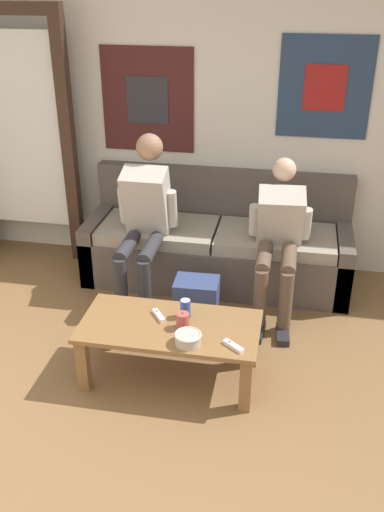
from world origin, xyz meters
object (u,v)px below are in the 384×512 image
(game_controller_near_right, at_px, (159,316))
(coffee_table, at_px, (170,334))
(backpack, at_px, (196,304))
(pillar_candle, at_px, (183,321))
(person_seated_teen, at_px, (279,235))
(drink_can_blue, at_px, (185,308))
(couch, at_px, (217,246))
(game_controller_near_left, at_px, (233,346))
(ceramic_bowl, at_px, (188,338))
(person_seated_adult, at_px, (144,215))

(game_controller_near_right, bearing_deg, coffee_table, -37.97)
(backpack, relative_size, pillar_candle, 3.25)
(person_seated_teen, distance_m, drink_can_blue, 1.04)
(couch, relative_size, pillar_candle, 18.86)
(game_controller_near_left, xyz_separation_m, game_controller_near_right, (-0.50, 0.23, 0.00))
(couch, relative_size, ceramic_bowl, 13.17)
(person_seated_adult, bearing_deg, person_seated_teen, -1.08)
(coffee_table, xyz_separation_m, person_seated_teen, (0.61, 0.99, 0.28))
(ceramic_bowl, relative_size, drink_can_blue, 1.32)
(backpack, height_order, game_controller_near_right, game_controller_near_right)
(coffee_table, relative_size, person_seated_adult, 0.89)
(person_seated_adult, distance_m, game_controller_near_right, 1.04)
(couch, bearing_deg, person_seated_adult, -145.64)
(couch, distance_m, backpack, 0.77)
(ceramic_bowl, distance_m, game_controller_near_left, 0.27)
(person_seated_adult, height_order, pillar_candle, person_seated_adult)
(couch, height_order, backpack, couch)
(coffee_table, xyz_separation_m, drink_can_blue, (0.08, 0.10, 0.13))
(couch, distance_m, drink_can_blue, 1.27)
(pillar_candle, xyz_separation_m, game_controller_near_left, (0.33, -0.15, -0.04))
(ceramic_bowl, distance_m, game_controller_near_right, 0.34)
(pillar_candle, bearing_deg, game_controller_near_right, 153.44)
(coffee_table, relative_size, ceramic_bowl, 6.82)
(couch, relative_size, backpack, 5.81)
(backpack, distance_m, drink_can_blue, 0.58)
(ceramic_bowl, distance_m, pillar_candle, 0.17)
(couch, xyz_separation_m, backpack, (-0.04, -0.76, -0.11))
(coffee_table, distance_m, backpack, 0.63)
(couch, bearing_deg, coffee_table, -94.23)
(pillar_candle, distance_m, drink_can_blue, 0.12)
(backpack, height_order, pillar_candle, pillar_candle)
(ceramic_bowl, xyz_separation_m, game_controller_near_right, (-0.24, 0.24, -0.03))
(drink_can_blue, xyz_separation_m, game_controller_near_right, (-0.17, -0.04, -0.05))
(pillar_candle, relative_size, game_controller_near_left, 0.85)
(ceramic_bowl, bearing_deg, person_seated_teen, 68.53)
(ceramic_bowl, bearing_deg, couch, 91.80)
(game_controller_near_right, bearing_deg, drink_can_blue, 12.18)
(pillar_candle, height_order, drink_can_blue, drink_can_blue)
(pillar_candle, xyz_separation_m, game_controller_near_right, (-0.17, 0.09, -0.04))
(person_seated_teen, relative_size, ceramic_bowl, 6.86)
(coffee_table, xyz_separation_m, backpack, (0.06, 0.61, -0.15))
(person_seated_adult, relative_size, drink_can_blue, 10.13)
(pillar_candle, height_order, game_controller_near_right, pillar_candle)
(ceramic_bowl, bearing_deg, person_seated_adult, 115.72)
(drink_can_blue, height_order, game_controller_near_right, drink_can_blue)
(coffee_table, height_order, drink_can_blue, drink_can_blue)
(drink_can_blue, height_order, game_controller_near_left, drink_can_blue)
(coffee_table, bearing_deg, drink_can_blue, 52.53)
(coffee_table, relative_size, game_controller_near_right, 8.21)
(couch, bearing_deg, backpack, -93.24)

